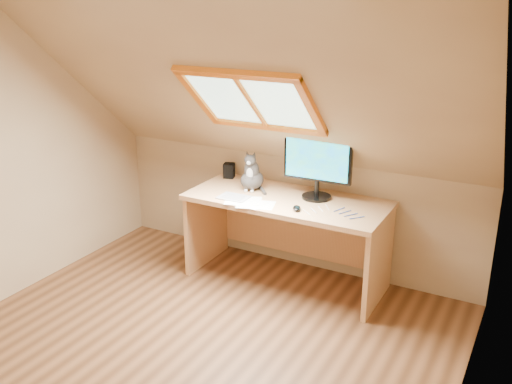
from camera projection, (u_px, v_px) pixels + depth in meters
The scene contains 10 objects.
ground at pixel (179, 360), 3.91m from camera, with size 3.50×3.50×0.00m, color brown.
room_shell at pixel (159, 163), 3.36m from camera, with size 3.52×3.52×2.41m.
desk at pixel (290, 221), 4.87m from camera, with size 1.68×0.74×0.77m.
monitor at pixel (317, 163), 4.63m from camera, with size 0.58×0.24×0.53m.
cat at pixel (252, 176), 4.91m from camera, with size 0.23×0.26×0.35m.
desk_speaker at pixel (229, 171), 5.24m from camera, with size 0.09×0.09×0.14m, color black.
graphics_tablet at pixel (234, 197), 4.74m from camera, with size 0.25×0.18×0.01m, color #B2B2B7.
mouse at pixel (297, 208), 4.47m from camera, with size 0.06×0.11×0.03m, color black.
papers at pixel (251, 203), 4.61m from camera, with size 0.35×0.30×0.01m.
cables at pixel (336, 212), 4.42m from camera, with size 0.51×0.26×0.01m.
Camera 1 is at (2.04, -2.66, 2.38)m, focal length 40.00 mm.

